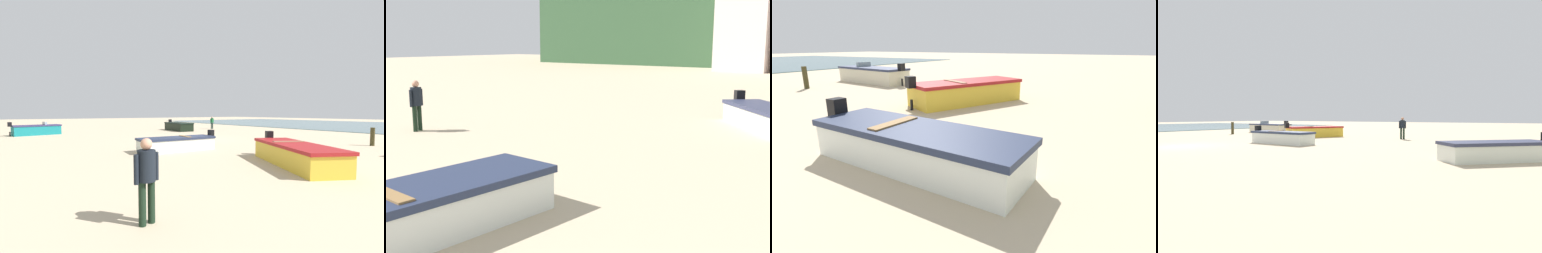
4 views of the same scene
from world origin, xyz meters
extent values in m
plane|color=#BFAC8D|center=(0.00, 0.00, 0.00)|extent=(160.00, 160.00, 0.00)
cube|color=slate|center=(0.00, -36.00, 0.03)|extent=(80.00, 36.00, 0.06)
cube|color=black|center=(8.84, -4.06, 0.41)|extent=(4.37, 1.86, 0.83)
cube|color=black|center=(8.84, -4.06, 0.89)|extent=(4.47, 1.94, 0.12)
cube|color=black|center=(11.17, -4.17, 1.07)|extent=(0.29, 0.33, 0.40)
cylinder|color=black|center=(11.17, -4.17, 0.21)|extent=(0.10, 0.10, 0.41)
cube|color=white|center=(-4.34, 3.54, 0.32)|extent=(1.48, 4.26, 0.64)
cube|color=#232D48|center=(-4.34, 3.54, 0.70)|extent=(1.56, 4.37, 0.12)
cube|color=black|center=(-4.45, 1.26, 0.88)|extent=(0.33, 0.30, 0.40)
cylinder|color=black|center=(-4.45, 1.26, 0.16)|extent=(0.10, 0.10, 0.32)
cube|color=olive|center=(-4.36, 3.01, 0.75)|extent=(1.09, 0.29, 0.08)
cube|color=#127176|center=(11.15, 10.02, 0.42)|extent=(2.30, 4.04, 0.83)
cube|color=#302B54|center=(11.15, 10.02, 0.89)|extent=(2.40, 4.15, 0.12)
cube|color=black|center=(10.68, 12.05, 1.07)|extent=(0.38, 0.35, 0.40)
cylinder|color=black|center=(10.68, 12.05, 0.21)|extent=(0.12, 0.12, 0.42)
cube|color=#8C9EA8|center=(11.30, 9.37, 1.09)|extent=(0.91, 0.40, 0.28)
cube|color=gold|center=(-10.17, 1.42, 0.38)|extent=(4.63, 3.31, 0.75)
cube|color=maroon|center=(-10.17, 1.42, 0.81)|extent=(4.75, 3.43, 0.12)
cube|color=black|center=(-8.03, 0.38, 0.99)|extent=(0.39, 0.41, 0.40)
cylinder|color=black|center=(-8.03, 0.38, 0.19)|extent=(0.13, 0.13, 0.38)
cube|color=#9A6B4F|center=(-9.68, 1.18, 0.86)|extent=(0.79, 1.28, 0.08)
cylinder|color=#3D371E|center=(-9.36, -7.84, 0.58)|extent=(0.25, 0.25, 1.16)
cylinder|color=black|center=(9.08, -9.33, 0.41)|extent=(0.14, 0.14, 0.82)
cylinder|color=black|center=(9.09, -9.13, 0.41)|extent=(0.14, 0.14, 0.82)
cylinder|color=#175830|center=(9.08, -9.23, 1.11)|extent=(0.35, 0.35, 0.58)
cylinder|color=#175830|center=(9.08, -9.45, 1.07)|extent=(0.09, 0.09, 0.54)
cylinder|color=#175830|center=(9.09, -9.01, 1.07)|extent=(0.09, 0.09, 0.54)
sphere|color=tan|center=(9.08, -9.23, 1.51)|extent=(0.23, 0.23, 0.22)
cylinder|color=black|center=(-11.74, 8.23, 0.41)|extent=(0.16, 0.16, 0.82)
cylinder|color=black|center=(-11.78, 8.43, 0.41)|extent=(0.16, 0.16, 0.82)
cylinder|color=black|center=(-11.76, 8.33, 1.11)|extent=(0.40, 0.40, 0.58)
cylinder|color=black|center=(-11.72, 8.11, 1.07)|extent=(0.11, 0.11, 0.54)
cylinder|color=black|center=(-11.81, 8.54, 1.07)|extent=(0.11, 0.11, 0.54)
sphere|color=tan|center=(-11.76, 8.33, 1.51)|extent=(0.26, 0.26, 0.22)
camera|label=1|loc=(-15.92, 10.01, 2.08)|focal=22.56mm
camera|label=2|loc=(1.57, -0.27, 2.81)|focal=44.68mm
camera|label=3|loc=(-0.52, 6.70, 2.20)|focal=26.04mm
camera|label=4|loc=(9.54, 17.17, 1.65)|focal=29.04mm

